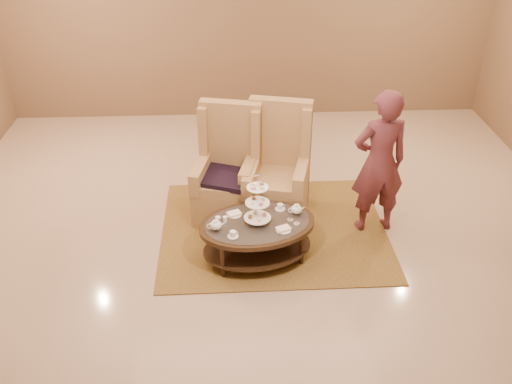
{
  "coord_description": "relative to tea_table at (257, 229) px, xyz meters",
  "views": [
    {
      "loc": [
        -0.32,
        -5.27,
        4.0
      ],
      "look_at": [
        -0.06,
        0.2,
        0.68
      ],
      "focal_mm": 40.0,
      "sensor_mm": 36.0,
      "label": 1
    }
  ],
  "objects": [
    {
      "name": "armchair_right",
      "position": [
        0.29,
        0.99,
        0.09
      ],
      "size": [
        0.94,
        0.96,
        1.43
      ],
      "rotation": [
        0.0,
        0.0,
        -0.24
      ],
      "color": "tan",
      "rests_on": "ground"
    },
    {
      "name": "armchair_left",
      "position": [
        -0.31,
        1.0,
        0.08
      ],
      "size": [
        0.91,
        0.93,
        1.4
      ],
      "rotation": [
        0.0,
        0.0,
        -0.21
      ],
      "color": "tan",
      "rests_on": "ground"
    },
    {
      "name": "ground",
      "position": [
        0.06,
        0.11,
        -0.39
      ],
      "size": [
        8.0,
        8.0,
        0.0
      ],
      "primitive_type": "plane",
      "color": "#C6AB93",
      "rests_on": "ground"
    },
    {
      "name": "tea_table",
      "position": [
        0.0,
        0.0,
        0.0
      ],
      "size": [
        1.45,
        1.14,
        1.08
      ],
      "rotation": [
        0.0,
        0.0,
        0.21
      ],
      "color": "black",
      "rests_on": "ground"
    },
    {
      "name": "rug",
      "position": [
        0.23,
        0.54,
        -0.39
      ],
      "size": [
        2.72,
        2.27,
        0.01
      ],
      "rotation": [
        0.0,
        0.0,
        0.01
      ],
      "color": "olive",
      "rests_on": "ground"
    },
    {
      "name": "person",
      "position": [
        1.43,
        0.54,
        0.5
      ],
      "size": [
        0.71,
        0.52,
        1.79
      ],
      "rotation": [
        0.0,
        0.0,
        3.28
      ],
      "color": "brown",
      "rests_on": "ground"
    },
    {
      "name": "wall_back",
      "position": [
        0.06,
        4.11,
        1.36
      ],
      "size": [
        8.0,
        0.04,
        3.5
      ],
      "primitive_type": "cube",
      "color": "brown",
      "rests_on": "ground"
    },
    {
      "name": "ceiling",
      "position": [
        0.06,
        0.11,
        -0.39
      ],
      "size": [
        8.0,
        8.0,
        0.02
      ],
      "primitive_type": "cube",
      "color": "silver",
      "rests_on": "ground"
    }
  ]
}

